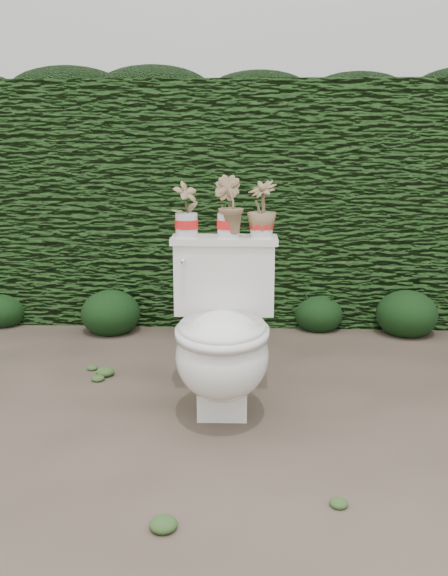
{
  "coord_description": "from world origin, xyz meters",
  "views": [
    {
      "loc": [
        -0.07,
        -2.82,
        1.19
      ],
      "look_at": [
        -0.19,
        -0.08,
        0.55
      ],
      "focal_mm": 38.0,
      "sensor_mm": 36.0,
      "label": 1
    }
  ],
  "objects_px": {
    "potted_plant_center": "(229,208)",
    "potted_plant_right": "(262,210)",
    "toilet": "(223,337)",
    "potted_plant_left": "(186,211)"
  },
  "relations": [
    {
      "from": "toilet",
      "to": "potted_plant_left",
      "type": "relative_size",
      "value": 3.19
    },
    {
      "from": "toilet",
      "to": "potted_plant_center",
      "type": "xyz_separation_m",
      "value": [
        0.02,
        0.24,
        0.56
      ]
    },
    {
      "from": "toilet",
      "to": "potted_plant_center",
      "type": "bearing_deg",
      "value": 85.34
    },
    {
      "from": "toilet",
      "to": "potted_plant_center",
      "type": "relative_size",
      "value": 2.87
    },
    {
      "from": "potted_plant_center",
      "to": "potted_plant_right",
      "type": "relative_size",
      "value": 1.1
    },
    {
      "from": "potted_plant_left",
      "to": "potted_plant_right",
      "type": "xyz_separation_m",
      "value": [
        0.35,
        0.01,
        0.0
      ]
    },
    {
      "from": "potted_plant_right",
      "to": "potted_plant_left",
      "type": "bearing_deg",
      "value": -143.51
    },
    {
      "from": "potted_plant_left",
      "to": "potted_plant_center",
      "type": "bearing_deg",
      "value": -37.51
    },
    {
      "from": "potted_plant_center",
      "to": "toilet",
      "type": "bearing_deg",
      "value": 123.95
    },
    {
      "from": "potted_plant_center",
      "to": "potted_plant_right",
      "type": "bearing_deg",
      "value": -141.39
    }
  ]
}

